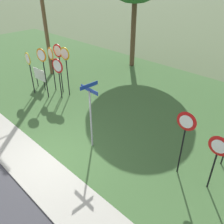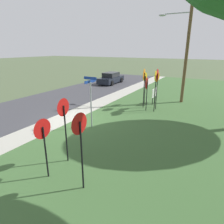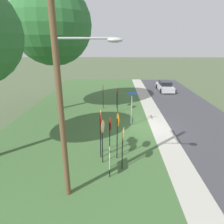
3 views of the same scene
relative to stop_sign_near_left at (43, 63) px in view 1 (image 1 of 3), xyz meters
The scene contains 13 objects.
ground_plane 5.77m from the stop_sign_near_left, 30.59° to the right, with size 160.00×160.00×0.00m, color #4C5B3D.
sidewalk_strip 6.18m from the stop_sign_near_left, 37.40° to the right, with size 44.00×1.60×0.06m, color #ADAA9E.
grass_median 6.04m from the stop_sign_near_left, 35.33° to the left, with size 44.00×12.00×0.04m, color #3D6033.
stop_sign_near_left is the anchor object (origin of this frame).
stop_sign_near_right 0.89m from the stop_sign_near_left, 34.17° to the left, with size 0.80×0.13×2.36m.
stop_sign_far_left 0.96m from the stop_sign_near_left, 119.15° to the left, with size 0.72×0.14×2.66m.
stop_sign_far_center 1.11m from the stop_sign_near_left, 164.65° to the right, with size 0.68×0.12×2.49m.
stop_sign_far_right 0.98m from the stop_sign_near_left, 85.80° to the left, with size 0.73×0.12×2.90m.
stop_sign_center_tall 1.21m from the stop_sign_near_left, 58.45° to the left, with size 0.70×0.12×2.84m.
yield_sign_near_left 8.48m from the stop_sign_near_left, ahead, with size 0.67×0.11×2.55m.
yield_sign_near_right 9.60m from the stop_sign_near_left, ahead, with size 0.68×0.11×2.13m.
street_name_post 5.26m from the stop_sign_near_left, 12.77° to the right, with size 0.96×0.82×2.83m.
notice_board 1.90m from the stop_sign_near_left, 163.10° to the left, with size 1.10×0.08×1.25m.
Camera 1 is at (6.47, -3.44, 6.37)m, focal length 37.70 mm.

